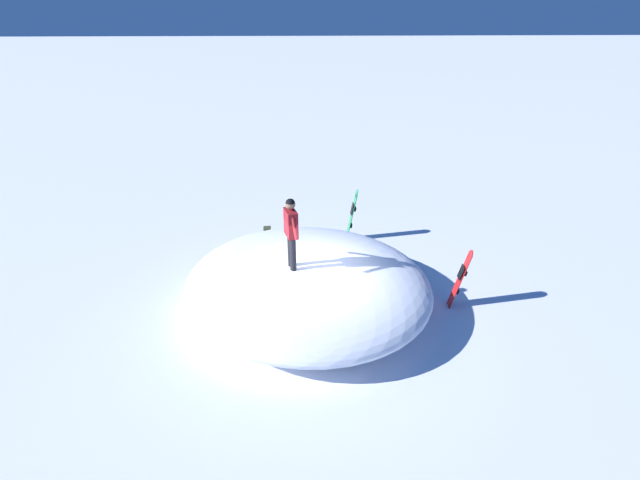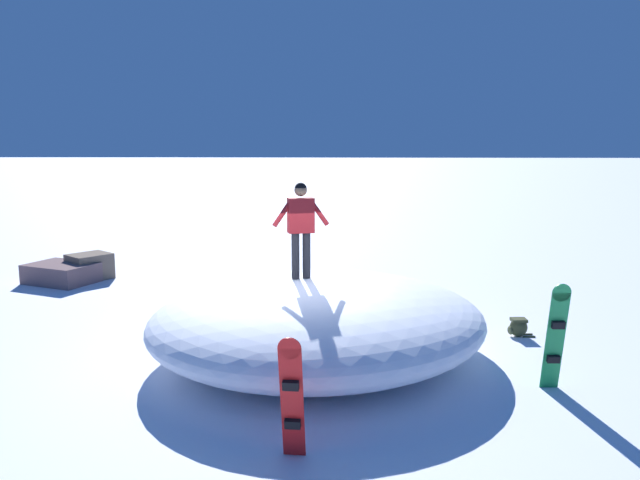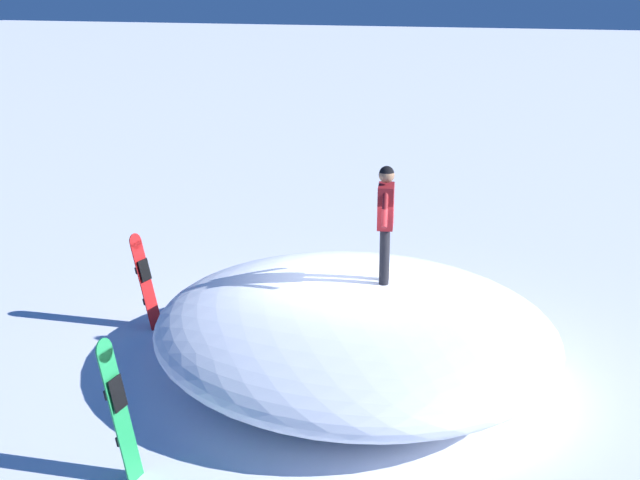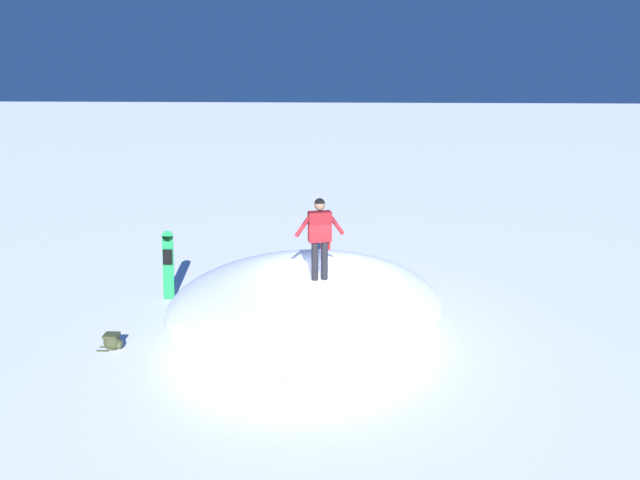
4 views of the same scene
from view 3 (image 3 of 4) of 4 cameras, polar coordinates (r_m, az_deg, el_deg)
The scene contains 5 objects.
ground at distance 12.50m, azimuth 1.67°, elevation -7.96°, with size 240.00×240.00×0.00m, color white.
snow_mound at distance 11.69m, azimuth 2.40°, elevation -6.27°, with size 5.68×6.08×1.32m, color white.
snowboarder_standing at distance 11.31m, azimuth 4.72°, elevation 1.90°, with size 0.36×1.01×1.71m.
snowboard_primary_upright at distance 13.41m, azimuth -12.43°, elevation -2.78°, with size 0.40×0.30×1.59m.
snowboard_secondary_upright at distance 9.39m, azimuth -14.24°, elevation -11.56°, with size 0.35×0.29×1.71m.
Camera 3 is at (-4.01, 10.58, 5.33)m, focal length 44.74 mm.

